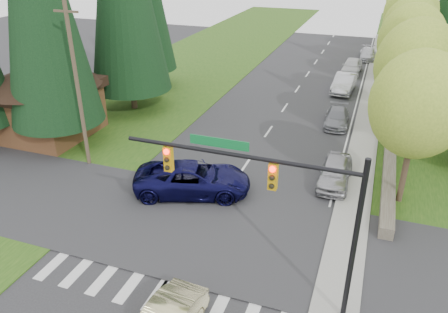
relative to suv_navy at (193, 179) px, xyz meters
The scene contains 21 objects.
grass_west 14.39m from the suv_navy, 141.20° to the left, with size 14.00×110.00×0.06m, color #204813.
cross_street 3.62m from the suv_navy, 58.95° to the right, with size 120.00×8.00×0.10m, color #28282B.
sidewalk_east 14.05m from the suv_navy, 51.64° to the left, with size 1.80×80.00×0.13m, color gray.
curb_east 13.54m from the suv_navy, 54.47° to the left, with size 0.20×80.00×0.13m, color gray.
stone_wall_north 21.67m from the suv_navy, 61.29° to the left, with size 0.70×40.00×0.70m, color #4C4438.
traffic_signal 9.85m from the suv_navy, 46.47° to the right, with size 8.70×0.37×6.80m.
brown_building 13.97m from the suv_navy, 163.13° to the left, with size 8.40×8.40×5.40m.
utility_pole 8.84m from the suv_navy, behind, with size 1.60×0.24×10.00m.
decid_tree_0 12.34m from the suv_navy, 15.25° to the left, with size 4.80×4.80×8.37m.
decid_tree_1 15.73m from the suv_navy, 42.00° to the left, with size 5.20×5.20×8.80m.
decid_tree_2 20.81m from the suv_navy, 57.32° to the left, with size 5.00×5.00×8.82m.
decid_tree_3 26.83m from the suv_navy, 65.36° to the left, with size 5.00×5.00×8.55m.
decid_tree_4 33.33m from the suv_navy, 70.29° to the left, with size 5.40×5.40×9.18m.
decid_tree_5 39.80m from the suv_navy, 73.99° to the left, with size 4.80×4.80×8.30m.
decid_tree_6 46.59m from the suv_navy, 76.26° to the left, with size 5.20×5.20×8.86m.
suv_navy is the anchor object (origin of this frame).
parked_car_a 8.32m from the suv_navy, 27.05° to the left, with size 1.78×4.42×1.51m, color #A5A4A9.
parked_car_b 14.55m from the suv_navy, 63.83° to the left, with size 1.72×4.23×1.23m, color slate.
parked_car_c 22.54m from the suv_navy, 74.47° to the left, with size 1.75×5.02×1.65m, color #B6B6BB.
parked_car_d 29.06m from the suv_navy, 77.78° to the left, with size 1.87×4.64×1.58m, color silver.
parked_car_e 36.14m from the suv_navy, 78.17° to the left, with size 1.84×4.53×1.31m, color silver.
Camera 1 is at (7.07, -8.45, 12.94)m, focal length 35.00 mm.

